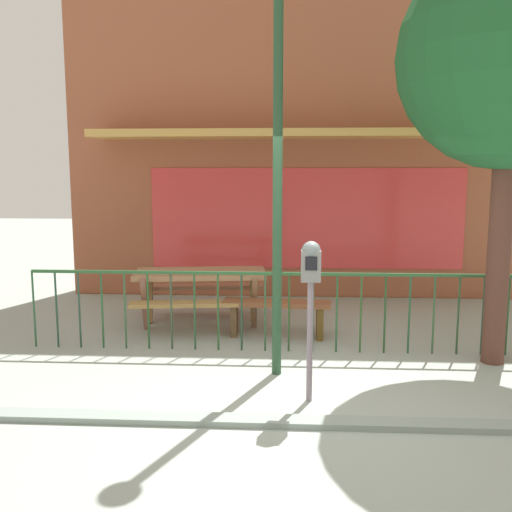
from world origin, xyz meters
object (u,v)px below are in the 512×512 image
(patio_bench, at_px, (277,310))
(street_tree, at_px, (511,57))
(street_lamp, at_px, (278,118))
(parking_meter_near, at_px, (311,279))
(picnic_table_left, at_px, (200,283))

(patio_bench, xyz_separation_m, street_tree, (2.47, -0.86, 2.99))
(street_tree, relative_size, street_lamp, 1.10)
(patio_bench, distance_m, street_tree, 3.97)
(patio_bench, relative_size, parking_meter_near, 0.93)
(picnic_table_left, relative_size, parking_meter_near, 1.27)
(patio_bench, distance_m, street_lamp, 2.71)
(picnic_table_left, relative_size, street_lamp, 0.47)
(picnic_table_left, bearing_deg, street_lamp, -59.38)
(patio_bench, height_order, parking_meter_near, parking_meter_near)
(street_lamp, bearing_deg, picnic_table_left, 120.62)
(parking_meter_near, bearing_deg, patio_bench, 99.63)
(patio_bench, xyz_separation_m, parking_meter_near, (0.35, -2.08, 0.83))
(picnic_table_left, distance_m, patio_bench, 1.21)
(street_lamp, bearing_deg, patio_bench, 91.23)
(parking_meter_near, relative_size, street_lamp, 0.37)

